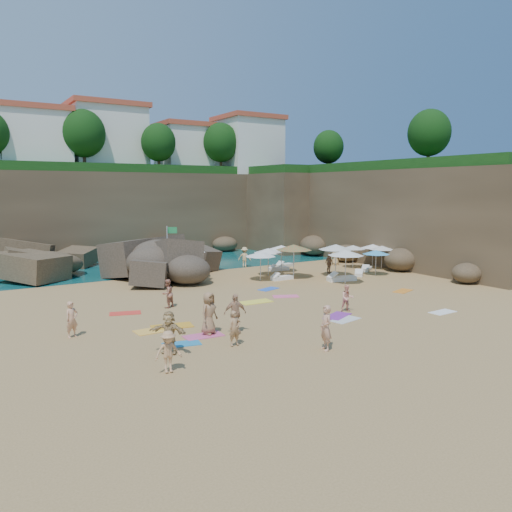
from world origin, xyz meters
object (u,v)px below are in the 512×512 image
flag_pole (169,246)px  person_stand_3 (329,263)px  parasol_1 (281,248)px  person_stand_5 (144,261)px  person_stand_0 (72,319)px  person_stand_4 (336,256)px  parasol_0 (268,251)px  rock_outcrop (181,277)px  person_stand_2 (245,257)px  lounger_0 (279,269)px  person_stand_1 (167,294)px  person_stand_6 (326,328)px  parasol_2 (260,254)px

flag_pole → person_stand_3: (11.58, -3.69, -1.68)m
parasol_1 → person_stand_5: parasol_1 is taller
person_stand_0 → person_stand_4: (23.61, 9.85, -0.03)m
parasol_0 → person_stand_3: (4.59, -1.57, -1.10)m
rock_outcrop → person_stand_2: 6.71m
flag_pole → parasol_0: flag_pole is taller
lounger_0 → person_stand_3: (2.54, -3.16, 0.67)m
parasol_1 → person_stand_0: bearing=-152.1°
flag_pole → person_stand_1: bearing=-112.9°
parasol_1 → person_stand_0: 19.95m
person_stand_0 → person_stand_1: size_ratio=1.02×
flag_pole → lounger_0: flag_pole is taller
rock_outcrop → person_stand_6: bearing=-95.3°
person_stand_0 → parasol_2: bearing=3.5°
parasol_2 → lounger_0: parasol_2 is taller
parasol_0 → person_stand_2: (0.60, 4.50, -1.06)m
parasol_2 → person_stand_1: size_ratio=1.39×
person_stand_6 → parasol_0: bearing=168.4°
flag_pole → parasol_0: (6.99, -2.12, -0.58)m
rock_outcrop → lounger_0: (7.89, -1.22, 0.13)m
flag_pole → person_stand_4: (14.75, -0.76, -1.71)m
person_stand_1 → person_stand_6: bearing=79.2°
lounger_0 → person_stand_5: 10.58m
rock_outcrop → person_stand_2: person_stand_2 is taller
parasol_2 → person_stand_5: (-5.80, 7.70, -0.97)m
parasol_0 → person_stand_5: (-7.41, 6.25, -0.96)m
parasol_0 → parasol_2: 2.16m
lounger_0 → person_stand_5: person_stand_5 is taller
parasol_1 → person_stand_1: (-11.97, -6.34, -1.15)m
rock_outcrop → lounger_0: rock_outcrop is taller
rock_outcrop → person_stand_6: (-1.71, -18.53, 0.93)m
parasol_1 → person_stand_3: bearing=-40.1°
rock_outcrop → person_stand_2: (6.44, 1.69, 0.84)m
parasol_2 → person_stand_3: bearing=-1.1°
parasol_2 → lounger_0: bearing=39.7°
parasol_2 → person_stand_4: (9.37, 2.81, -1.14)m
lounger_0 → flag_pole: bearing=-176.9°
person_stand_1 → person_stand_5: (2.80, 11.77, 0.15)m
parasol_2 → person_stand_6: size_ratio=1.19×
person_stand_2 → person_stand_5: (-8.01, 1.75, 0.10)m
parasol_2 → person_stand_1: (-8.61, -4.07, -1.12)m
flag_pole → person_stand_0: 13.93m
parasol_2 → person_stand_4: 9.85m
person_stand_3 → parasol_0: bearing=75.8°
person_stand_1 → person_stand_5: bearing=-128.9°
parasol_1 → rock_outcrop: bearing=165.3°
parasol_2 → person_stand_0: size_ratio=1.37×
person_stand_5 → lounger_0: bearing=-57.9°
parasol_0 → rock_outcrop: bearing=154.3°
parasol_2 → person_stand_1: parasol_2 is taller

